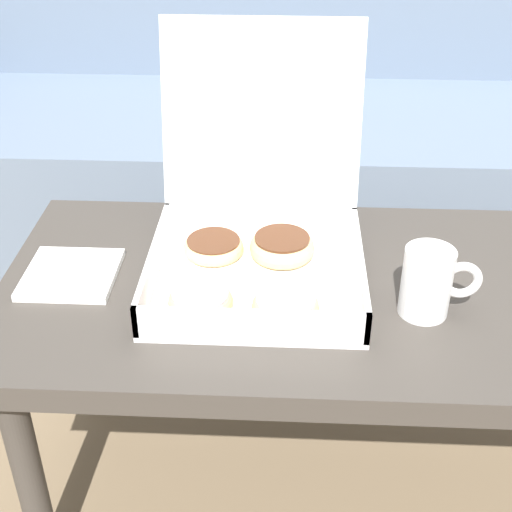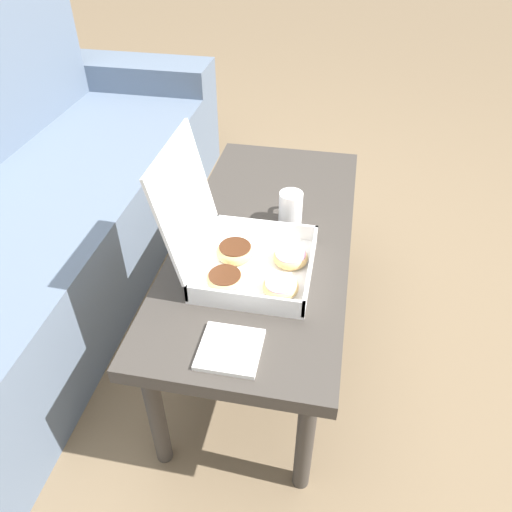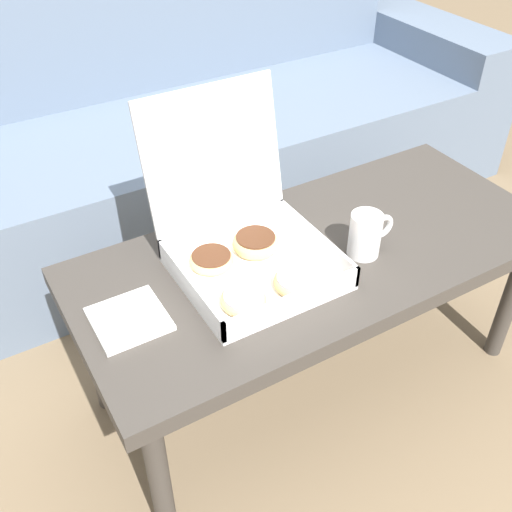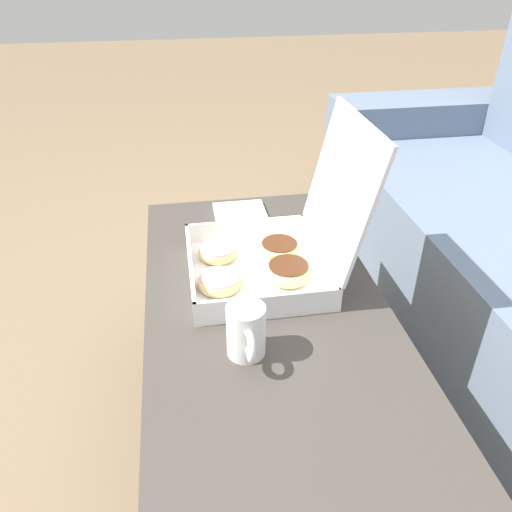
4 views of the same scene
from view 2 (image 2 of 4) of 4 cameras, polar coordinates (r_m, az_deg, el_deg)
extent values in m
plane|color=#756047|center=(1.78, -3.17, -8.31)|extent=(12.00, 12.00, 0.00)
cube|color=slate|center=(1.87, -22.72, -0.69)|extent=(2.03, 0.57, 0.41)
cube|color=slate|center=(2.74, -13.23, 15.65)|extent=(0.24, 0.77, 0.53)
cube|color=#3D3833|center=(1.48, 1.06, 1.89)|extent=(1.11, 0.50, 0.04)
cylinder|color=#3D3833|center=(1.29, 5.60, -20.28)|extent=(0.04, 0.04, 0.39)
cylinder|color=#3D3833|center=(2.00, 8.88, 4.73)|extent=(0.04, 0.04, 0.39)
cylinder|color=#3D3833|center=(1.35, -11.31, -17.38)|extent=(0.04, 0.04, 0.39)
cylinder|color=#3D3833|center=(2.03, -1.81, 5.91)|extent=(0.04, 0.04, 0.39)
cube|color=white|center=(1.34, 0.00, -1.54)|extent=(0.32, 0.30, 0.01)
cube|color=white|center=(1.30, 6.22, -1.36)|extent=(0.32, 0.01, 0.05)
cube|color=white|center=(1.35, -6.02, 0.15)|extent=(0.32, 0.01, 0.05)
cube|color=white|center=(1.21, -1.40, -5.17)|extent=(0.01, 0.30, 0.05)
cube|color=white|center=(1.44, 1.17, 3.24)|extent=(0.01, 0.30, 0.05)
cube|color=white|center=(1.26, -8.13, 6.34)|extent=(0.32, 0.07, 0.29)
torus|color=#E5BC75|center=(1.36, -2.40, 0.52)|extent=(0.10, 0.10, 0.04)
cylinder|color=#472614|center=(1.36, -2.41, 0.87)|extent=(0.09, 0.09, 0.02)
torus|color=#E5BC75|center=(1.35, 3.97, -0.17)|extent=(0.10, 0.10, 0.03)
cylinder|color=pink|center=(1.34, 3.98, 0.10)|extent=(0.08, 0.08, 0.01)
torus|color=#E5BC75|center=(1.28, -3.58, -2.58)|extent=(0.10, 0.10, 0.03)
cylinder|color=#472614|center=(1.28, -3.59, -2.32)|extent=(0.08, 0.08, 0.01)
torus|color=#E5BC75|center=(1.26, 2.85, -3.52)|extent=(0.09, 0.09, 0.03)
cylinder|color=pink|center=(1.25, 2.86, -3.25)|extent=(0.08, 0.08, 0.01)
cylinder|color=white|center=(1.49, 3.98, 5.49)|extent=(0.07, 0.07, 0.10)
torus|color=white|center=(1.53, 4.23, 6.61)|extent=(0.06, 0.01, 0.06)
cube|color=white|center=(1.14, -2.97, -10.59)|extent=(0.14, 0.14, 0.01)
camera|label=1|loc=(1.28, 45.82, 16.30)|focal=50.00mm
camera|label=3|loc=(0.82, 66.47, 14.09)|focal=42.00mm
camera|label=4|loc=(1.92, 11.29, 31.46)|focal=35.00mm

